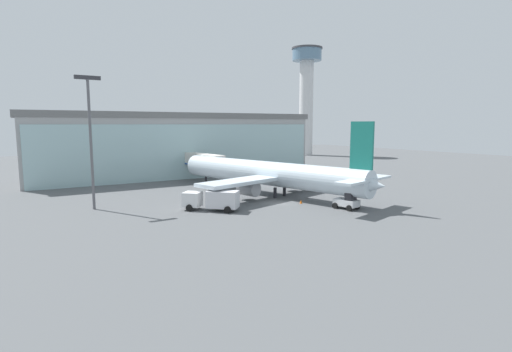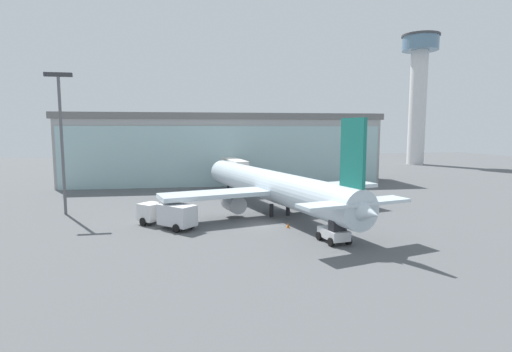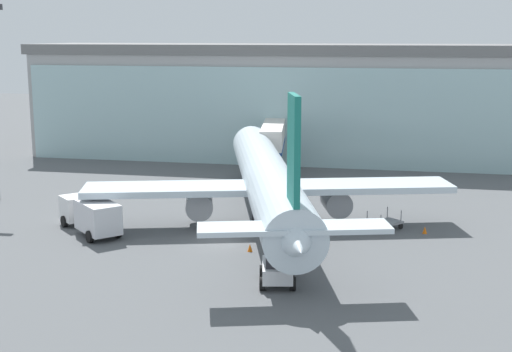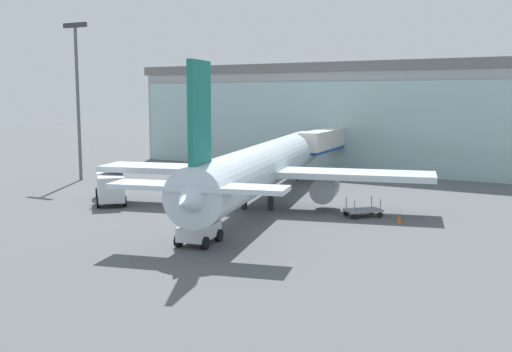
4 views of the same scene
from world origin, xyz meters
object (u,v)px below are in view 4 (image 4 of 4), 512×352
object	(u,v)px
apron_light_mast	(77,87)
safety_cone_nose	(214,219)
jet_bridge	(327,141)
pushback_tug	(198,230)
catering_truck	(110,186)
airplane	(264,166)
baggage_cart	(363,211)
safety_cone_wingtip	(399,219)

from	to	relation	value
apron_light_mast	safety_cone_nose	size ratio (longest dim) A/B	31.68
jet_bridge	pushback_tug	size ratio (longest dim) A/B	4.36
apron_light_mast	catering_truck	world-z (taller)	apron_light_mast
airplane	catering_truck	bearing A→B (deg)	98.76
catering_truck	baggage_cart	world-z (taller)	catering_truck
baggage_cart	pushback_tug	distance (m)	15.05
pushback_tug	safety_cone_nose	bearing A→B (deg)	15.02
airplane	jet_bridge	bearing A→B (deg)	-7.13
baggage_cart	apron_light_mast	bearing A→B (deg)	-53.75
safety_cone_wingtip	baggage_cart	bearing A→B (deg)	167.47
jet_bridge	catering_truck	bearing A→B (deg)	152.78
safety_cone_nose	pushback_tug	bearing A→B (deg)	-66.54
jet_bridge	apron_light_mast	distance (m)	29.19
apron_light_mast	safety_cone_nose	bearing A→B (deg)	-25.62
pushback_tug	safety_cone_wingtip	world-z (taller)	pushback_tug
jet_bridge	pushback_tug	bearing A→B (deg)	-177.12
catering_truck	safety_cone_wingtip	distance (m)	25.37
jet_bridge	catering_truck	size ratio (longest dim) A/B	2.20
airplane	pushback_tug	size ratio (longest dim) A/B	11.48
jet_bridge	safety_cone_wingtip	size ratio (longest dim) A/B	27.16
apron_light_mast	safety_cone_wingtip	size ratio (longest dim) A/B	31.68
apron_light_mast	airplane	size ratio (longest dim) A/B	0.44
pushback_tug	safety_cone_nose	xyz separation A→B (m)	(-2.73, 6.28, -0.70)
jet_bridge	apron_light_mast	bearing A→B (deg)	120.02
pushback_tug	apron_light_mast	bearing A→B (deg)	48.30
airplane	catering_truck	world-z (taller)	airplane
safety_cone_nose	safety_cone_wingtip	distance (m)	14.00
baggage_cart	pushback_tug	xyz separation A→B (m)	(-6.59, -13.52, 0.47)
baggage_cart	safety_cone_wingtip	distance (m)	3.14
airplane	catering_truck	size ratio (longest dim) A/B	5.80
safety_cone_wingtip	safety_cone_nose	bearing A→B (deg)	-152.06
pushback_tug	safety_cone_nose	world-z (taller)	pushback_tug
apron_light_mast	safety_cone_wingtip	distance (m)	39.60
apron_light_mast	jet_bridge	bearing A→B (deg)	35.12
catering_truck	jet_bridge	bearing A→B (deg)	-66.03
safety_cone_wingtip	airplane	bearing A→B (deg)	173.57
pushback_tug	baggage_cart	bearing A→B (deg)	-34.43
apron_light_mast	safety_cone_nose	distance (m)	30.03
apron_light_mast	baggage_cart	xyz separation A→B (m)	(34.80, -4.98, -9.93)
apron_light_mast	safety_cone_nose	world-z (taller)	apron_light_mast
airplane	safety_cone_wingtip	bearing A→B (deg)	-109.80
catering_truck	safety_cone_wingtip	xyz separation A→B (m)	(25.05, 3.81, -1.19)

